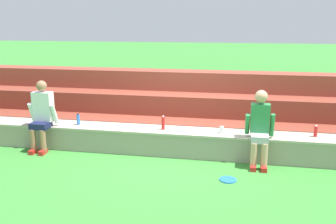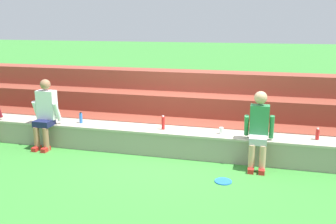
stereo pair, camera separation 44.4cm
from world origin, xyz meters
name	(u,v)px [view 1 (the left image)]	position (x,y,z in m)	size (l,w,h in m)	color
ground_plane	(173,158)	(0.00, 0.00, 0.00)	(80.00, 80.00, 0.00)	#388433
stone_seating_wall	(176,141)	(0.00, 0.28, 0.25)	(9.71, 0.60, 0.48)	gray
brick_bleachers	(188,109)	(0.00, 1.86, 0.53)	(13.52, 1.90, 1.35)	brown
person_left_of_center	(42,114)	(-2.62, -0.01, 0.73)	(0.56, 0.53, 1.39)	#996B4C
person_center	(260,126)	(1.54, -0.01, 0.71)	(0.51, 0.59, 1.34)	tan
water_bottle_mid_right	(316,131)	(2.54, 0.34, 0.57)	(0.06, 0.06, 0.21)	red
water_bottle_center_gap	(163,123)	(-0.25, 0.26, 0.60)	(0.06, 0.06, 0.27)	red
water_bottle_near_right	(78,119)	(-2.00, 0.28, 0.58)	(0.06, 0.06, 0.23)	blue
plastic_cup_middle	(222,130)	(0.87, 0.24, 0.54)	(0.08, 0.08, 0.12)	white
frisbee	(228,180)	(1.04, -0.80, 0.01)	(0.27, 0.27, 0.02)	blue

